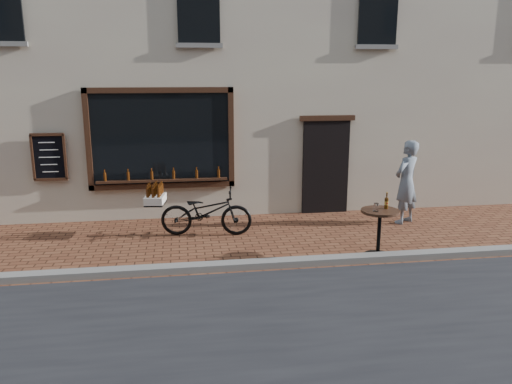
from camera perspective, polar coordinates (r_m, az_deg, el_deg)
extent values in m
plane|color=#5B301D|center=(8.56, 1.90, -9.02)|extent=(90.00, 90.00, 0.00)
cube|color=slate|center=(8.72, 1.67, -8.16)|extent=(90.00, 0.25, 0.12)
cube|color=beige|center=(14.45, -2.89, 20.29)|extent=(28.00, 6.00, 10.00)
cube|color=black|center=(11.32, -10.80, 6.00)|extent=(3.00, 0.06, 2.00)
cube|color=black|center=(11.22, -11.04, 11.36)|extent=(3.24, 0.10, 0.12)
cube|color=black|center=(11.48, -10.57, 0.74)|extent=(3.24, 0.10, 0.12)
cube|color=black|center=(11.47, -18.64, 5.63)|extent=(0.12, 0.10, 2.24)
cube|color=black|center=(11.35, -2.87, 6.23)|extent=(0.12, 0.10, 2.24)
cube|color=black|center=(11.41, -10.61, 1.32)|extent=(2.90, 0.16, 0.05)
cube|color=black|center=(11.92, 7.95, 2.82)|extent=(1.10, 0.10, 2.20)
cube|color=black|center=(11.74, 8.17, 8.37)|extent=(1.30, 0.10, 0.12)
cube|color=black|center=(11.71, -22.56, 3.71)|extent=(0.62, 0.04, 0.92)
cylinder|color=#3D1C07|center=(11.50, -16.87, 1.68)|extent=(0.06, 0.06, 0.19)
cylinder|color=#3D1C07|center=(11.44, -14.39, 1.77)|extent=(0.06, 0.06, 0.19)
cylinder|color=#3D1C07|center=(11.40, -11.89, 1.86)|extent=(0.06, 0.06, 0.19)
cylinder|color=#3D1C07|center=(11.38, -9.38, 1.95)|extent=(0.06, 0.06, 0.19)
cylinder|color=#3D1C07|center=(11.38, -6.86, 2.04)|extent=(0.06, 0.06, 0.19)
cylinder|color=#3D1C07|center=(11.40, -4.35, 2.12)|extent=(0.06, 0.06, 0.19)
cube|color=black|center=(11.32, -6.60, 20.10)|extent=(0.90, 0.06, 1.40)
cube|color=black|center=(12.16, 13.79, 19.35)|extent=(0.90, 0.06, 1.40)
imported|color=black|center=(10.30, -5.71, -2.27)|extent=(1.94, 0.91, 0.98)
cube|color=black|center=(10.40, -11.42, -1.27)|extent=(0.44, 0.57, 0.03)
cube|color=white|center=(10.38, -11.44, -0.78)|extent=(0.44, 0.59, 0.15)
cylinder|color=#3D1C07|center=(10.13, -11.09, -0.06)|extent=(0.06, 0.06, 0.21)
cylinder|color=#3D1C07|center=(10.15, -11.70, -0.06)|extent=(0.06, 0.06, 0.21)
cylinder|color=#3D1C07|center=(10.17, -12.30, -0.06)|extent=(0.06, 0.06, 0.21)
cylinder|color=#3D1C07|center=(10.25, -10.96, 0.11)|extent=(0.06, 0.06, 0.21)
cylinder|color=#3D1C07|center=(10.27, -11.56, 0.11)|extent=(0.06, 0.06, 0.21)
cylinder|color=#3D1C07|center=(10.30, -12.15, 0.11)|extent=(0.06, 0.06, 0.21)
cylinder|color=#3D1C07|center=(10.38, -10.83, 0.27)|extent=(0.06, 0.06, 0.21)
cylinder|color=#3D1C07|center=(10.40, -11.42, 0.27)|extent=(0.06, 0.06, 0.21)
cylinder|color=#3D1C07|center=(10.42, -12.01, 0.27)|extent=(0.06, 0.06, 0.21)
cylinder|color=#3D1C07|center=(10.50, -10.70, 0.44)|extent=(0.06, 0.06, 0.21)
cylinder|color=#3D1C07|center=(10.52, -11.29, 0.44)|extent=(0.06, 0.06, 0.21)
cylinder|color=black|center=(9.47, 13.72, -7.05)|extent=(0.50, 0.50, 0.03)
cylinder|color=black|center=(9.33, 13.86, -4.65)|extent=(0.07, 0.07, 0.80)
cylinder|color=black|center=(9.21, 14.01, -2.14)|extent=(0.69, 0.69, 0.05)
cylinder|color=gold|center=(9.29, 14.68, -1.22)|extent=(0.07, 0.07, 0.07)
cylinder|color=white|center=(9.07, 13.57, -1.72)|extent=(0.09, 0.09, 0.15)
imported|color=slate|center=(11.49, 16.81, 1.09)|extent=(0.81, 0.75, 1.86)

